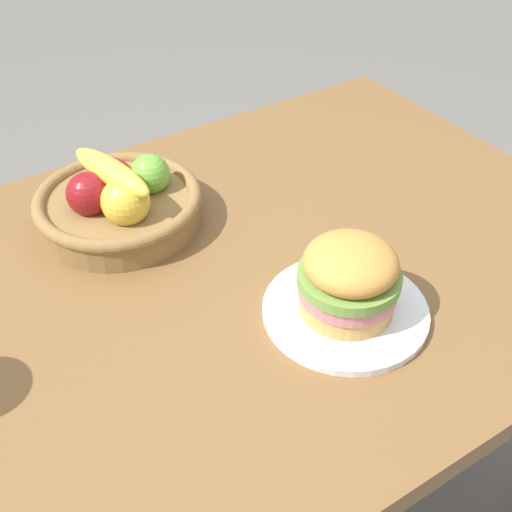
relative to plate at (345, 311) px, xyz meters
The scene contains 4 objects.
dining_table 0.25m from the plate, 126.00° to the left, with size 1.40×0.90×0.75m.
plate is the anchor object (origin of this frame).
sandwich 0.07m from the plate, behind, with size 0.15×0.15×0.12m.
fruit_basket 0.44m from the plate, 115.51° to the left, with size 0.29×0.29×0.14m.
Camera 1 is at (-0.37, -0.71, 1.45)m, focal length 46.71 mm.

